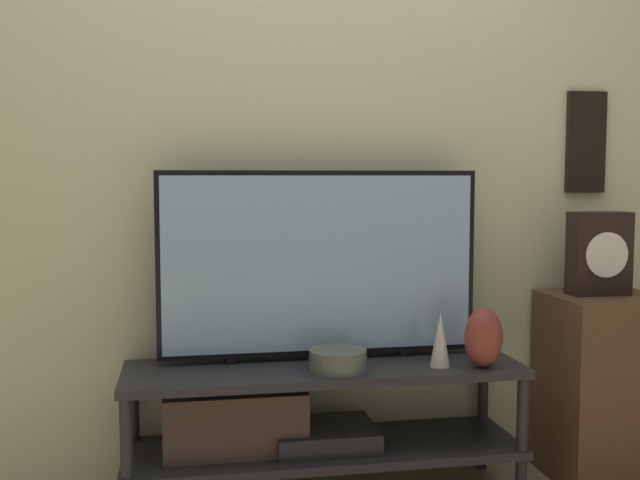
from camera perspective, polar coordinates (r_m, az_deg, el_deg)
wall_back at (r=2.84m, az=-0.61°, el=9.06°), size 6.40×0.08×2.70m
media_console at (r=2.70m, az=-2.02°, el=-13.32°), size 1.40×0.41×0.49m
television at (r=2.69m, az=-0.05°, el=-1.80°), size 1.16×0.05×0.68m
vase_urn_stoneware at (r=2.68m, az=12.35°, el=-7.28°), size 0.13×0.12×0.21m
vase_wide_bowl at (r=2.59m, az=1.37°, el=-9.15°), size 0.20×0.20×0.07m
vase_slim_bronze at (r=2.66m, az=9.14°, el=-7.50°), size 0.07×0.07×0.19m
side_table at (r=3.10m, az=20.81°, el=-10.40°), size 0.42×0.38×0.70m
mantel_clock at (r=3.01m, az=20.50°, el=-0.97°), size 0.22×0.11×0.31m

